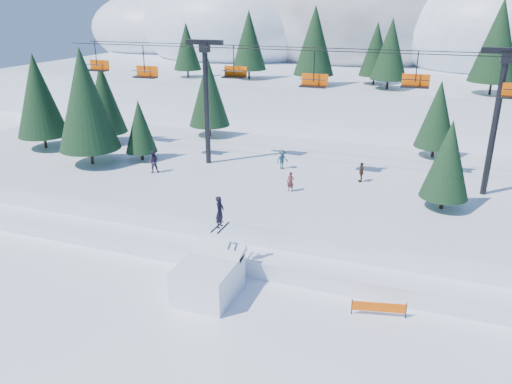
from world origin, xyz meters
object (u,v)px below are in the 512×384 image
(jump_kicker, at_px, (209,276))
(chairlift, at_px, (319,90))
(banner_near, at_px, (379,307))
(banner_far, at_px, (430,286))

(jump_kicker, height_order, chairlift, chairlift)
(jump_kicker, bearing_deg, banner_near, 6.93)
(banner_near, height_order, banner_far, same)
(chairlift, distance_m, banner_near, 18.23)
(chairlift, distance_m, banner_far, 17.13)
(banner_near, bearing_deg, jump_kicker, -173.07)
(chairlift, bearing_deg, banner_near, -63.96)
(jump_kicker, relative_size, banner_far, 1.94)
(jump_kicker, distance_m, banner_near, 9.37)
(banner_near, xyz_separation_m, banner_far, (2.45, 3.09, 0.00))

